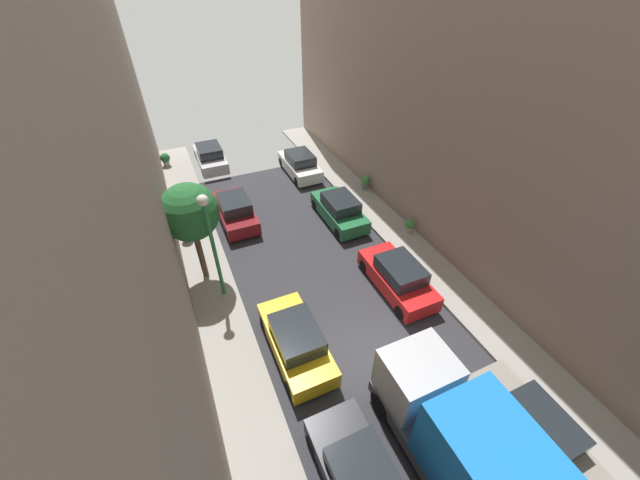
{
  "coord_description": "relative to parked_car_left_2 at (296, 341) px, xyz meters",
  "views": [
    {
      "loc": [
        -5.25,
        -6.83,
        12.17
      ],
      "look_at": [
        0.69,
        6.55,
        0.5
      ],
      "focal_mm": 20.4,
      "sensor_mm": 36.0,
      "label": 1
    }
  ],
  "objects": [
    {
      "name": "ground",
      "position": [
        2.7,
        -1.12,
        -0.72
      ],
      "size": [
        32.0,
        32.0,
        0.0
      ],
      "primitive_type": "plane",
      "color": "#2D2D33"
    },
    {
      "name": "sidewalk_left",
      "position": [
        -2.3,
        -1.12,
        -0.64
      ],
      "size": [
        2.0,
        44.0,
        0.15
      ],
      "primitive_type": "cube",
      "color": "gray",
      "rests_on": "ground"
    },
    {
      "name": "sidewalk_right",
      "position": [
        7.7,
        -1.12,
        -0.64
      ],
      "size": [
        2.0,
        44.0,
        0.15
      ],
      "primitive_type": "cube",
      "color": "gray",
      "rests_on": "ground"
    },
    {
      "name": "building_right",
      "position": [
        11.7,
        -1.12,
        7.77
      ],
      "size": [
        6.0,
        44.0,
        16.98
      ],
      "primitive_type": "cube",
      "color": "gray",
      "rests_on": "ground"
    },
    {
      "name": "parked_car_left_2",
      "position": [
        0.0,
        0.0,
        0.0
      ],
      "size": [
        1.78,
        4.2,
        1.57
      ],
      "color": "gold",
      "rests_on": "ground"
    },
    {
      "name": "parked_car_left_3",
      "position": [
        0.0,
        9.56,
        0.0
      ],
      "size": [
        1.78,
        4.2,
        1.57
      ],
      "color": "maroon",
      "rests_on": "ground"
    },
    {
      "name": "parked_car_left_4",
      "position": [
        0.0,
        17.01,
        0.0
      ],
      "size": [
        1.78,
        4.2,
        1.57
      ],
      "color": "silver",
      "rests_on": "ground"
    },
    {
      "name": "parked_car_right_1",
      "position": [
        5.4,
        -5.94,
        0.0
      ],
      "size": [
        1.78,
        4.2,
        1.57
      ],
      "color": "gray",
      "rests_on": "ground"
    },
    {
      "name": "parked_car_right_2",
      "position": [
        5.4,
        1.33,
        0.0
      ],
      "size": [
        1.78,
        4.2,
        1.57
      ],
      "color": "red",
      "rests_on": "ground"
    },
    {
      "name": "parked_car_right_3",
      "position": [
        5.4,
        7.25,
        0.0
      ],
      "size": [
        1.78,
        4.2,
        1.57
      ],
      "color": "#1E6638",
      "rests_on": "ground"
    },
    {
      "name": "parked_car_right_4",
      "position": [
        5.4,
        13.36,
        0.0
      ],
      "size": [
        1.78,
        4.2,
        1.57
      ],
      "color": "white",
      "rests_on": "ground"
    },
    {
      "name": "delivery_truck",
      "position": [
        2.7,
        -6.13,
        1.07
      ],
      "size": [
        2.26,
        6.6,
        3.38
      ],
      "color": "#4C4C51",
      "rests_on": "ground"
    },
    {
      "name": "street_tree_0",
      "position": [
        -2.44,
        5.6,
        2.99
      ],
      "size": [
        2.47,
        2.47,
        4.82
      ],
      "color": "brown",
      "rests_on": "sidewalk_left"
    },
    {
      "name": "potted_plant_0",
      "position": [
        -2.85,
        8.71,
        -0.08
      ],
      "size": [
        0.6,
        0.6,
        0.9
      ],
      "color": "slate",
      "rests_on": "sidewalk_left"
    },
    {
      "name": "potted_plant_1",
      "position": [
        -2.95,
        18.12,
        -0.06
      ],
      "size": [
        0.66,
        0.66,
        0.91
      ],
      "color": "#B2A899",
      "rests_on": "sidewalk_left"
    },
    {
      "name": "potted_plant_2",
      "position": [
        8.34,
        9.51,
        -0.06
      ],
      "size": [
        0.55,
        0.55,
        0.9
      ],
      "color": "slate",
      "rests_on": "sidewalk_right"
    },
    {
      "name": "potted_plant_3",
      "position": [
        8.3,
        4.57,
        -0.15
      ],
      "size": [
        0.5,
        0.5,
        0.74
      ],
      "color": "#B2A899",
      "rests_on": "sidewalk_right"
    },
    {
      "name": "lamp_post",
      "position": [
        -1.9,
        4.11,
        2.83
      ],
      "size": [
        0.44,
        0.44,
        5.1
      ],
      "color": "#26723F",
      "rests_on": "sidewalk_left"
    }
  ]
}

